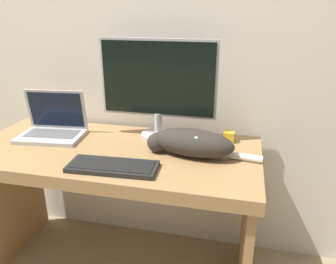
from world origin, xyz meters
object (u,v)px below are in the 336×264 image
object	(u,v)px
laptop	(53,128)
monitor	(158,85)
external_keyboard	(113,166)
cat	(191,142)

from	to	relation	value
laptop	monitor	bearing A→B (deg)	6.06
monitor	laptop	world-z (taller)	monitor
monitor	external_keyboard	size ratio (longest dim) A/B	1.52
laptop	cat	xyz separation A→B (m)	(0.74, -0.07, 0.02)
monitor	external_keyboard	distance (m)	0.48
external_keyboard	cat	distance (m)	0.37
external_keyboard	cat	bearing A→B (deg)	32.21
external_keyboard	laptop	bearing A→B (deg)	144.93
cat	external_keyboard	bearing A→B (deg)	-137.15
monitor	cat	xyz separation A→B (m)	(0.20, -0.18, -0.21)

